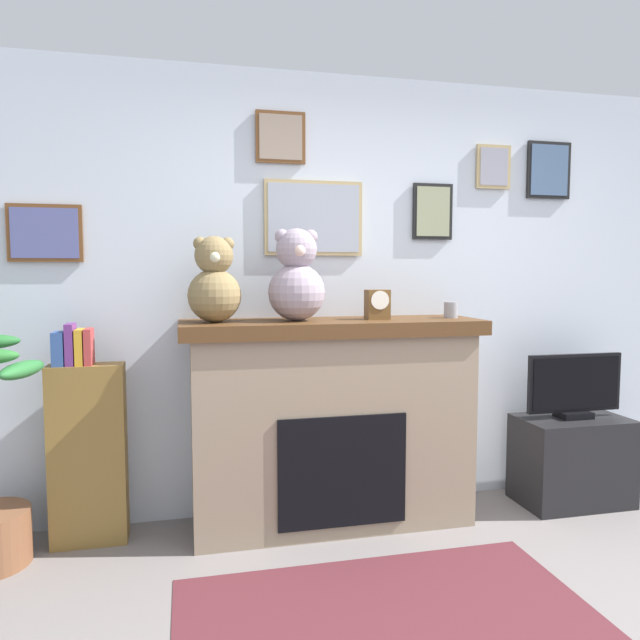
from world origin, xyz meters
name	(u,v)px	position (x,y,z in m)	size (l,w,h in m)	color
back_wall	(373,294)	(0.00, 2.00, 1.31)	(5.20, 0.15, 2.60)	silver
fireplace	(332,421)	(-0.34, 1.70, 0.59)	(1.68, 0.54, 1.17)	gray
bookshelf	(87,447)	(-1.66, 1.74, 0.52)	(0.38, 0.16, 1.18)	brown
tv_stand	(572,460)	(1.19, 1.64, 0.27)	(0.67, 0.40, 0.54)	black
television	(574,387)	(1.19, 1.64, 0.73)	(0.63, 0.14, 0.40)	black
area_rug	(384,611)	(-0.34, 0.78, 0.00)	(1.76, 0.91, 0.01)	#512128
candle_jar	(451,310)	(0.37, 1.68, 1.22)	(0.08, 0.08, 0.09)	gray
mantel_clock	(377,304)	(-0.08, 1.68, 1.26)	(0.13, 0.10, 0.17)	brown
teddy_bear_grey	(214,284)	(-0.99, 1.68, 1.38)	(0.28, 0.28, 0.46)	olive
teddy_bear_tan	(296,279)	(-0.55, 1.68, 1.40)	(0.31, 0.31, 0.51)	gray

